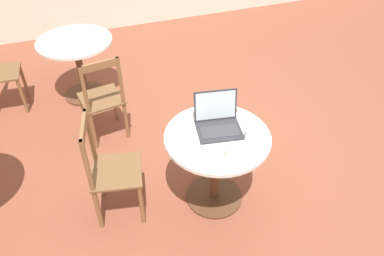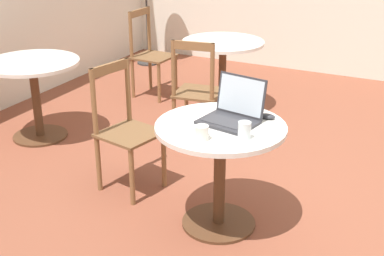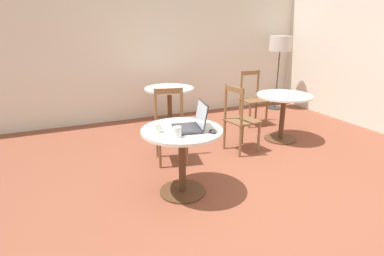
# 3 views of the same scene
# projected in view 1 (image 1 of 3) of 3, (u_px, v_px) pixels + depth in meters

# --- Properties ---
(ground_plane) EXTENTS (16.00, 16.00, 0.00)m
(ground_plane) POSITION_uv_depth(u_px,v_px,m) (233.00, 153.00, 3.67)
(ground_plane) COLOR brown
(cafe_table_near) EXTENTS (0.80, 0.80, 0.70)m
(cafe_table_near) POSITION_uv_depth(u_px,v_px,m) (216.00, 152.00, 2.90)
(cafe_table_near) COLOR #51331E
(cafe_table_near) RESTS_ON ground_plane
(cafe_table_mid) EXTENTS (0.80, 0.80, 0.70)m
(cafe_table_mid) POSITION_uv_depth(u_px,v_px,m) (77.00, 54.00, 4.10)
(cafe_table_mid) COLOR #51331E
(cafe_table_mid) RESTS_ON ground_plane
(chair_near_back) EXTENTS (0.45, 0.45, 0.92)m
(chair_near_back) POSITION_uv_depth(u_px,v_px,m) (110.00, 171.00, 2.87)
(chair_near_back) COLOR brown
(chair_near_back) RESTS_ON ground_plane
(chair_mid_left) EXTENTS (0.44, 0.44, 0.92)m
(chair_mid_left) POSITION_uv_depth(u_px,v_px,m) (102.00, 100.00, 3.58)
(chair_mid_left) COLOR brown
(chair_mid_left) RESTS_ON ground_plane
(laptop) EXTENTS (0.35, 0.38, 0.26)m
(laptop) POSITION_uv_depth(u_px,v_px,m) (218.00, 122.00, 2.83)
(laptop) COLOR #2D2D33
(laptop) RESTS_ON cafe_table_near
(mouse) EXTENTS (0.06, 0.10, 0.03)m
(mouse) POSITION_uv_depth(u_px,v_px,m) (231.00, 111.00, 3.00)
(mouse) COLOR #2D2D33
(mouse) RESTS_ON cafe_table_near
(mug) EXTENTS (0.11, 0.08, 0.09)m
(mug) POSITION_uv_depth(u_px,v_px,m) (230.00, 153.00, 2.59)
(mug) COLOR silver
(mug) RESTS_ON cafe_table_near
(drinking_glass) EXTENTS (0.08, 0.08, 0.10)m
(drinking_glass) POSITION_uv_depth(u_px,v_px,m) (250.00, 135.00, 2.72)
(drinking_glass) COLOR silver
(drinking_glass) RESTS_ON cafe_table_near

